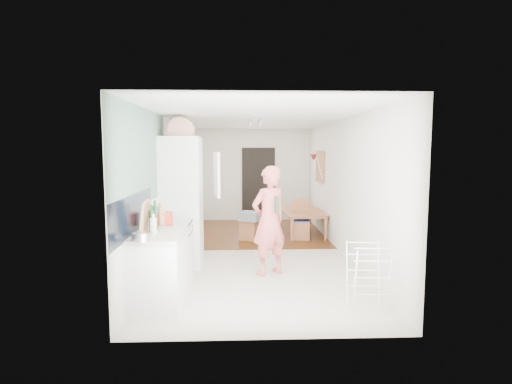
{
  "coord_description": "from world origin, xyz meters",
  "views": [
    {
      "loc": [
        -0.28,
        -7.39,
        1.93
      ],
      "look_at": [
        0.01,
        0.2,
        1.13
      ],
      "focal_mm": 28.0,
      "sensor_mm": 36.0,
      "label": 1
    }
  ],
  "objects": [
    {
      "name": "range_cooker",
      "position": [
        -1.3,
        -1.8,
        0.44
      ],
      "size": [
        0.6,
        0.6,
        0.88
      ],
      "primitive_type": "cube",
      "color": "white",
      "rests_on": "room_shell"
    },
    {
      "name": "floor",
      "position": [
        0.0,
        0.0,
        0.0
      ],
      "size": [
        3.2,
        7.0,
        0.01
      ],
      "primitive_type": "cube",
      "color": "#BEB3A2",
      "rests_on": "ground"
    },
    {
      "name": "person",
      "position": [
        0.15,
        -1.32,
        1.0
      ],
      "size": [
        0.87,
        0.8,
        2.0
      ],
      "primitive_type": "imported",
      "rotation": [
        0.0,
        0.0,
        3.73
      ],
      "color": "#DE635D",
      "rests_on": "floor"
    },
    {
      "name": "doorway_recess",
      "position": [
        0.2,
        3.48,
        1.0
      ],
      "size": [
        0.9,
        0.04,
        2.0
      ],
      "primitive_type": "cube",
      "color": "black",
      "rests_on": "room_shell"
    },
    {
      "name": "room_shell",
      "position": [
        0.0,
        0.0,
        1.25
      ],
      "size": [
        3.2,
        7.0,
        2.5
      ],
      "primitive_type": null,
      "color": "silver",
      "rests_on": "ground"
    },
    {
      "name": "pepper_mill_front",
      "position": [
        -1.36,
        -2.02,
        1.04
      ],
      "size": [
        0.08,
        0.08,
        0.25
      ],
      "primitive_type": "cylinder",
      "rotation": [
        0.0,
        0.0,
        -0.16
      ],
      "color": "tan",
      "rests_on": "worktop"
    },
    {
      "name": "held_bottle",
      "position": [
        0.26,
        -1.47,
        1.11
      ],
      "size": [
        0.06,
        0.06,
        0.27
      ],
      "primitive_type": "cylinder",
      "color": "#174422",
      "rests_on": "person"
    },
    {
      "name": "red_casserole",
      "position": [
        -1.35,
        -1.91,
        1.0
      ],
      "size": [
        0.32,
        0.32,
        0.16
      ],
      "primitive_type": "cylinder",
      "rotation": [
        0.0,
        0.0,
        0.22
      ],
      "color": "red",
      "rests_on": "cooker_top"
    },
    {
      "name": "dining_table",
      "position": [
        1.14,
        1.6,
        0.24
      ],
      "size": [
        0.83,
        1.4,
        0.48
      ],
      "primitive_type": "imported",
      "rotation": [
        0.0,
        0.0,
        1.63
      ],
      "color": "#A16440",
      "rests_on": "floor"
    },
    {
      "name": "wood_floor_overlay",
      "position": [
        0.0,
        1.85,
        0.01
      ],
      "size": [
        3.2,
        3.3,
        0.01
      ],
      "primitive_type": "cube",
      "color": "#5F3212",
      "rests_on": "room_shell"
    },
    {
      "name": "pinboard",
      "position": [
        1.58,
        1.9,
        1.55
      ],
      "size": [
        0.03,
        0.9,
        0.7
      ],
      "primitive_type": "cube",
      "color": "tan",
      "rests_on": "room_shell"
    },
    {
      "name": "grey_drape",
      "position": [
        -0.09,
        1.01,
        0.53
      ],
      "size": [
        0.53,
        0.53,
        0.18
      ],
      "primitive_type": "cube",
      "rotation": [
        0.0,
        0.0,
        -0.37
      ],
      "color": "gray",
      "rests_on": "stool"
    },
    {
      "name": "dining_chair",
      "position": [
        1.02,
        1.09,
        0.43
      ],
      "size": [
        0.4,
        0.4,
        0.87
      ],
      "primitive_type": null,
      "rotation": [
        0.0,
        0.0,
        -0.12
      ],
      "color": "#A16440",
      "rests_on": "floor"
    },
    {
      "name": "pepper_mill_back",
      "position": [
        -1.33,
        -2.02,
        1.02
      ],
      "size": [
        0.06,
        0.06,
        0.2
      ],
      "primitive_type": "cylinder",
      "rotation": [
        0.0,
        0.0,
        0.12
      ],
      "color": "tan",
      "rests_on": "worktop"
    },
    {
      "name": "chopping_boards",
      "position": [
        -1.44,
        -2.59,
        1.12
      ],
      "size": [
        0.14,
        0.3,
        0.41
      ],
      "primitive_type": null,
      "rotation": [
        0.0,
        0.0,
        0.33
      ],
      "color": "tan",
      "rests_on": "worktop"
    },
    {
      "name": "stool",
      "position": [
        -0.12,
        1.05,
        0.22
      ],
      "size": [
        0.42,
        0.42,
        0.44
      ],
      "primitive_type": null,
      "rotation": [
        0.0,
        0.0,
        -0.29
      ],
      "color": "#A16440",
      "rests_on": "floor"
    },
    {
      "name": "fridge_door",
      "position": [
        -0.66,
        -1.08,
        1.55
      ],
      "size": [
        0.14,
        0.56,
        0.7
      ],
      "primitive_type": "cube",
      "rotation": [
        0.0,
        0.0,
        -1.4
      ],
      "color": "white",
      "rests_on": "room_shell"
    },
    {
      "name": "fridge_interior",
      "position": [
        -0.96,
        -0.78,
        1.55
      ],
      "size": [
        0.02,
        0.52,
        0.66
      ],
      "primitive_type": "cube",
      "color": "white",
      "rests_on": "room_shell"
    },
    {
      "name": "sage_wall_panel",
      "position": [
        -1.59,
        -2.0,
        1.85
      ],
      "size": [
        0.02,
        3.0,
        1.3
      ],
      "primitive_type": "cube",
      "color": "slate",
      "rests_on": "room_shell"
    },
    {
      "name": "fridge_housing",
      "position": [
        -1.27,
        -0.78,
        1.07
      ],
      "size": [
        0.66,
        0.66,
        2.15
      ],
      "primitive_type": "cube",
      "color": "white",
      "rests_on": "room_shell"
    },
    {
      "name": "bottle_b",
      "position": [
        -1.38,
        -2.29,
        1.07
      ],
      "size": [
        0.08,
        0.08,
        0.3
      ],
      "primitive_type": "cylinder",
      "rotation": [
        0.0,
        0.0,
        0.13
      ],
      "color": "#174422",
      "rests_on": "worktop"
    },
    {
      "name": "wall_sconce",
      "position": [
        1.54,
        2.55,
        1.75
      ],
      "size": [
        0.18,
        0.18,
        0.16
      ],
      "primitive_type": "cone",
      "color": "maroon",
      "rests_on": "room_shell"
    },
    {
      "name": "base_cabinet",
      "position": [
        -1.3,
        -2.55,
        0.43
      ],
      "size": [
        0.6,
        0.9,
        0.86
      ],
      "primitive_type": "cube",
      "color": "white",
      "rests_on": "room_shell"
    },
    {
      "name": "bread_bin",
      "position": [
        -1.24,
        -0.77,
        2.26
      ],
      "size": [
        0.47,
        0.46,
        0.22
      ],
      "primitive_type": null,
      "rotation": [
        0.0,
        0.0,
        0.17
      ],
      "color": "tan",
      "rests_on": "fridge_housing"
    },
    {
      "name": "worktop",
      "position": [
        -1.3,
        -2.55,
        0.89
      ],
      "size": [
        0.62,
        0.92,
        0.06
      ],
      "primitive_type": "cube",
      "color": "beige",
      "rests_on": "room_shell"
    },
    {
      "name": "cooker_top",
      "position": [
        -1.3,
        -1.8,
        0.9
      ],
      "size": [
        0.6,
        0.6,
        0.04
      ],
      "primitive_type": "cube",
      "color": "#B8B8BA",
      "rests_on": "room_shell"
    },
    {
      "name": "bottle_a",
      "position": [
        -1.39,
        -2.45,
        1.06
      ],
      "size": [
        0.07,
        0.07,
        0.27
      ],
      "primitive_type": "cylinder",
      "rotation": [
        0.0,
        0.0,
        -0.07
      ],
      "color": "#174422",
      "rests_on": "worktop"
    },
    {
      "name": "pinboard_frame",
      "position": [
        1.57,
        1.9,
        1.55
      ],
      "size": [
        0.0,
        0.94,
        0.74
      ],
      "primitive_type": "cube",
      "color": "#A16440",
      "rests_on": "room_shell"
    },
    {
      "name": "drying_rack",
      "position": [
        1.24,
        -2.79,
        0.41
      ],
      "size": [
        0.46,
        0.42,
        0.82
      ],
      "primitive_type": null,
      "rotation": [
        0.0,
        0.0,
        -0.1
      ],
      "color": "white",
      "rests_on": "floor"
    },
    {
      "name": "tile_splashback",
      "position": [
        -1.59,
        -2.55,
        1.15
      ],
      "size": [
        0.02,
        1.9,
        0.5
      ],
      "primitive_type": "cube",
      "color": "black",
      "rests_on": "room_shell"
    },
    {
      "name": "steel_pan",
      "position": [
        -1.4,
        -2.98,
        0.97
      ],
      "size": [
        0.23,
        0.23,
        0.1
      ],
      "primitive_type": "cylinder",
      "rotation": [
        0.0,
        0.0,
        -0.2
      ],
      "color": "#B8B8BA",
      "rests_on": "worktop"
    },
    {
      "name": "bottle_c",
      "position": [
        -1.34,
        -2.59,
        1.02
      ],
      "size": [
        0.1,
        0.1,
        0.2
      ],
      "primitive_type": "cylinder",
      "rotation": [
        0.0,
        0.0,
        -0.25
      ],
      "color": "silver",
      "rests_on": "worktop"
    }
  ]
}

